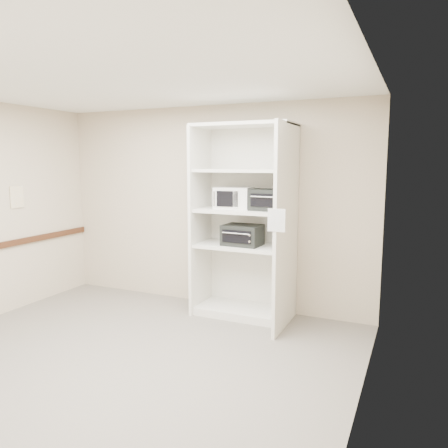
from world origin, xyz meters
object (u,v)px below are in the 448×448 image
at_px(microwave, 234,198).
at_px(toaster_oven_lower, 243,235).
at_px(shelving_unit, 247,228).
at_px(toaster_oven_upper, 270,200).

height_order(microwave, toaster_oven_lower, microwave).
relative_size(shelving_unit, microwave, 5.39).
relative_size(microwave, toaster_oven_upper, 1.00).
relative_size(shelving_unit, toaster_oven_lower, 5.21).
bearing_deg(toaster_oven_upper, shelving_unit, -173.45).
bearing_deg(toaster_oven_lower, microwave, 156.67).
bearing_deg(toaster_oven_lower, toaster_oven_upper, 10.33).
bearing_deg(shelving_unit, toaster_oven_upper, 3.81).
bearing_deg(toaster_oven_lower, shelving_unit, 33.02).
bearing_deg(microwave, toaster_oven_upper, -7.75).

